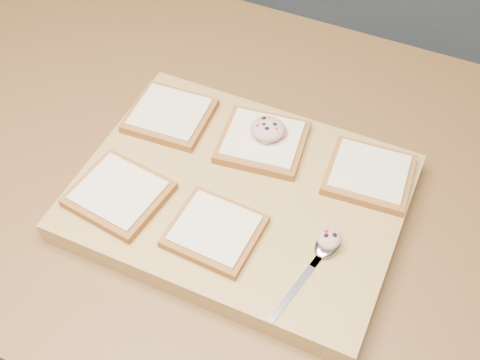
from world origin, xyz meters
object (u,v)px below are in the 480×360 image
Objects in this scene: bread_far_center at (263,141)px; spoon at (323,251)px; tuna_salad_dollop at (268,129)px; cutting_board at (240,197)px.

bread_far_center is 0.87× the size of spoon.
spoon is at bearing -46.51° from tuna_salad_dollop.
cutting_board is 3.27× the size of bread_far_center.
bread_far_center reaches higher than spoon.
tuna_salad_dollop is (0.00, 0.01, 0.02)m from bread_far_center.
bread_far_center is 2.66× the size of tuna_salad_dollop.
tuna_salad_dollop is 0.21m from spoon.
tuna_salad_dollop is at bearing 133.49° from spoon.
bread_far_center is 0.02m from tuna_salad_dollop.
cutting_board is at bearing -90.23° from tuna_salad_dollop.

